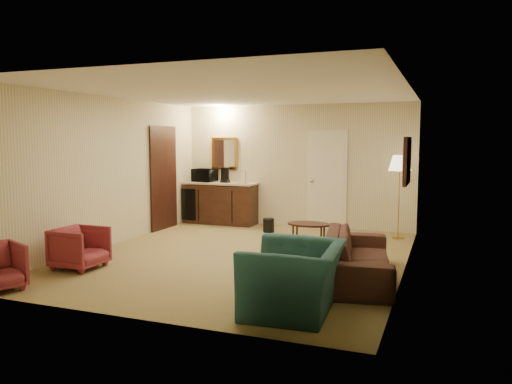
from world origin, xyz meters
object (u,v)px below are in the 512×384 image
at_px(sofa, 358,248).
at_px(coffee_maker, 225,175).
at_px(teal_armchair, 294,267).
at_px(floor_lamp, 399,197).
at_px(waste_bin, 269,225).
at_px(microwave, 204,174).
at_px(rose_chair_near, 80,246).
at_px(wetbar_cabinet, 220,203).
at_px(coffee_table, 309,235).

distance_m(sofa, coffee_maker, 4.92).
bearing_deg(teal_armchair, floor_lamp, 167.79).
xyz_separation_m(waste_bin, microwave, (-1.76, 0.65, 0.96)).
xyz_separation_m(rose_chair_near, coffee_maker, (0.36, 4.29, 0.75)).
bearing_deg(teal_armchair, wetbar_cabinet, -151.01).
bearing_deg(waste_bin, microwave, 159.70).
bearing_deg(microwave, rose_chair_near, -77.71).
distance_m(wetbar_cabinet, floor_lamp, 3.88).
bearing_deg(coffee_table, rose_chair_near, -136.96).
bearing_deg(teal_armchair, waste_bin, -160.93).
bearing_deg(wetbar_cabinet, teal_armchair, -57.21).
bearing_deg(microwave, teal_armchair, -44.07).
distance_m(teal_armchair, rose_chair_near, 3.48).
bearing_deg(coffee_table, floor_lamp, 45.63).
distance_m(teal_armchair, waste_bin, 4.70).
xyz_separation_m(sofa, microwave, (-4.01, 3.44, 0.68)).
distance_m(coffee_table, coffee_maker, 3.07).
distance_m(floor_lamp, coffee_maker, 3.77).
height_order(waste_bin, coffee_maker, coffee_maker).
bearing_deg(sofa, rose_chair_near, 93.26).
xyz_separation_m(wetbar_cabinet, waste_bin, (1.35, -0.60, -0.32)).
height_order(sofa, coffee_table, sofa).
bearing_deg(wetbar_cabinet, rose_chair_near, -93.35).
bearing_deg(coffee_table, wetbar_cabinet, 145.26).
height_order(waste_bin, microwave, microwave).
relative_size(sofa, coffee_table, 2.88).
relative_size(teal_armchair, coffee_table, 1.53).
bearing_deg(teal_armchair, rose_chair_near, -104.57).
relative_size(sofa, teal_armchair, 1.88).
xyz_separation_m(rose_chair_near, microwave, (-0.16, 4.32, 0.76)).
height_order(wetbar_cabinet, microwave, microwave).
xyz_separation_m(sofa, waste_bin, (-2.25, 2.79, -0.28)).
bearing_deg(coffee_table, teal_armchair, -77.84).
xyz_separation_m(teal_armchair, rose_chair_near, (-3.42, 0.65, -0.17)).
height_order(wetbar_cabinet, rose_chair_near, wetbar_cabinet).
xyz_separation_m(wetbar_cabinet, coffee_maker, (0.11, 0.02, 0.63)).
distance_m(sofa, rose_chair_near, 3.95).
bearing_deg(coffee_maker, wetbar_cabinet, -152.51).
bearing_deg(waste_bin, coffee_maker, 153.37).
height_order(sofa, teal_armchair, teal_armchair).
height_order(wetbar_cabinet, waste_bin, wetbar_cabinet).
relative_size(coffee_table, microwave, 1.44).
relative_size(wetbar_cabinet, teal_armchair, 1.44).
bearing_deg(rose_chair_near, waste_bin, -23.43).
xyz_separation_m(coffee_table, microwave, (-2.89, 1.77, 0.88)).
bearing_deg(sofa, wetbar_cabinet, 37.12).
distance_m(rose_chair_near, coffee_table, 3.74).
bearing_deg(sofa, microwave, 39.81).
relative_size(coffee_table, waste_bin, 2.66).
distance_m(wetbar_cabinet, teal_armchair, 5.85).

